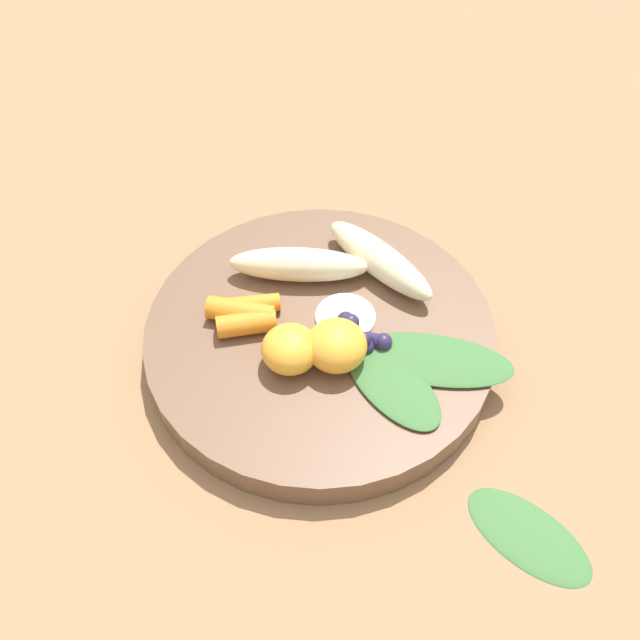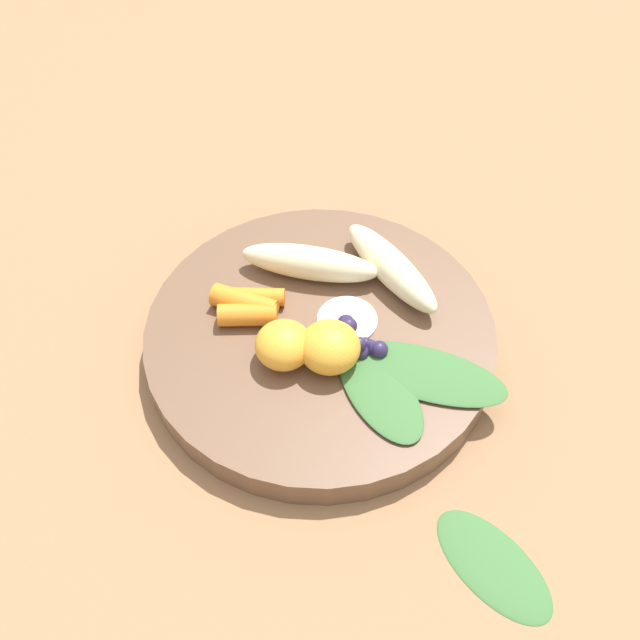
% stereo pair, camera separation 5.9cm
% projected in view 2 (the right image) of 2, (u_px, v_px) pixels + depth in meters
% --- Properties ---
extents(ground_plane, '(2.40, 2.40, 0.00)m').
position_uv_depth(ground_plane, '(320.00, 348.00, 0.62)').
color(ground_plane, '#99704C').
extents(bowl, '(0.29, 0.29, 0.03)m').
position_uv_depth(bowl, '(320.00, 338.00, 0.61)').
color(bowl, brown).
rests_on(bowl, ground_plane).
extents(banana_peeled_left, '(0.09, 0.12, 0.03)m').
position_uv_depth(banana_peeled_left, '(310.00, 263.00, 0.62)').
color(banana_peeled_left, beige).
rests_on(banana_peeled_left, bowl).
extents(banana_peeled_right, '(0.06, 0.12, 0.03)m').
position_uv_depth(banana_peeled_right, '(391.00, 267.00, 0.62)').
color(banana_peeled_right, beige).
rests_on(banana_peeled_right, bowl).
extents(orange_segment_near, '(0.05, 0.05, 0.04)m').
position_uv_depth(orange_segment_near, '(330.00, 347.00, 0.56)').
color(orange_segment_near, '#F4A833').
rests_on(orange_segment_near, bowl).
extents(orange_segment_far, '(0.04, 0.04, 0.03)m').
position_uv_depth(orange_segment_far, '(286.00, 347.00, 0.56)').
color(orange_segment_far, '#F4A833').
rests_on(orange_segment_far, bowl).
extents(carrot_front, '(0.05, 0.05, 0.01)m').
position_uv_depth(carrot_front, '(252.00, 297.00, 0.61)').
color(carrot_front, orange).
rests_on(carrot_front, bowl).
extents(carrot_mid_left, '(0.04, 0.06, 0.02)m').
position_uv_depth(carrot_mid_left, '(244.00, 303.00, 0.60)').
color(carrot_mid_left, orange).
rests_on(carrot_mid_left, bowl).
extents(carrot_mid_right, '(0.05, 0.05, 0.02)m').
position_uv_depth(carrot_mid_right, '(248.00, 315.00, 0.59)').
color(carrot_mid_right, orange).
rests_on(carrot_mid_right, bowl).
extents(blueberry_pile, '(0.04, 0.05, 0.03)m').
position_uv_depth(blueberry_pile, '(355.00, 341.00, 0.58)').
color(blueberry_pile, '#2D234C').
rests_on(blueberry_pile, bowl).
extents(coconut_shred_patch, '(0.05, 0.05, 0.00)m').
position_uv_depth(coconut_shred_patch, '(347.00, 320.00, 0.60)').
color(coconut_shred_patch, white).
rests_on(coconut_shred_patch, bowl).
extents(kale_leaf_left, '(0.08, 0.11, 0.00)m').
position_uv_depth(kale_leaf_left, '(380.00, 392.00, 0.55)').
color(kale_leaf_left, '#3D7038').
rests_on(kale_leaf_left, bowl).
extents(kale_leaf_right, '(0.10, 0.14, 0.00)m').
position_uv_depth(kale_leaf_right, '(425.00, 373.00, 0.56)').
color(kale_leaf_right, '#3D7038').
rests_on(kale_leaf_right, bowl).
extents(kale_leaf_stray, '(0.06, 0.10, 0.01)m').
position_uv_depth(kale_leaf_stray, '(494.00, 564.00, 0.50)').
color(kale_leaf_stray, '#3D7038').
rests_on(kale_leaf_stray, ground_plane).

